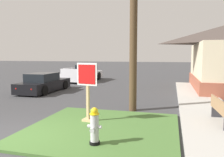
# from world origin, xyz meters

# --- Properties ---
(ground_plane) EXTENTS (160.00, 160.00, 0.00)m
(ground_plane) POSITION_xyz_m (0.00, 0.00, 0.00)
(ground_plane) COLOR #3D3D3F
(grass_corner_patch) EXTENTS (4.75, 4.60, 0.08)m
(grass_corner_patch) POSITION_xyz_m (2.17, 1.51, 0.04)
(grass_corner_patch) COLOR #477033
(grass_corner_patch) RESTS_ON ground
(sidewalk_strip) EXTENTS (2.20, 17.41, 0.12)m
(sidewalk_strip) POSITION_xyz_m (5.75, 5.86, 0.06)
(sidewalk_strip) COLOR #B2AFA8
(sidewalk_strip) RESTS_ON ground
(fire_hydrant) EXTENTS (0.38, 0.34, 0.98)m
(fire_hydrant) POSITION_xyz_m (2.38, 0.15, 0.55)
(fire_hydrant) COLOR black
(fire_hydrant) RESTS_ON grass_corner_patch
(stop_sign) EXTENTS (0.78, 0.34, 2.06)m
(stop_sign) POSITION_xyz_m (1.46, 2.04, 1.10)
(stop_sign) COLOR tan
(stop_sign) RESTS_ON grass_corner_patch
(manhole_cover) EXTENTS (0.70, 0.70, 0.02)m
(manhole_cover) POSITION_xyz_m (0.18, 2.02, 0.01)
(manhole_cover) COLOR black
(manhole_cover) RESTS_ON ground
(parked_sedan_black) EXTENTS (1.84, 4.37, 1.25)m
(parked_sedan_black) POSITION_xyz_m (-3.92, 7.88, 0.54)
(parked_sedan_black) COLOR black
(parked_sedan_black) RESTS_ON ground
(pickup_truck_white) EXTENTS (2.35, 5.19, 1.48)m
(pickup_truck_white) POSITION_xyz_m (-3.81, 14.52, 0.62)
(pickup_truck_white) COLOR silver
(pickup_truck_white) RESTS_ON ground
(street_bench) EXTENTS (0.51, 1.75, 0.85)m
(street_bench) POSITION_xyz_m (5.92, 2.86, 0.59)
(street_bench) COLOR #93704C
(street_bench) RESTS_ON sidewalk_strip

